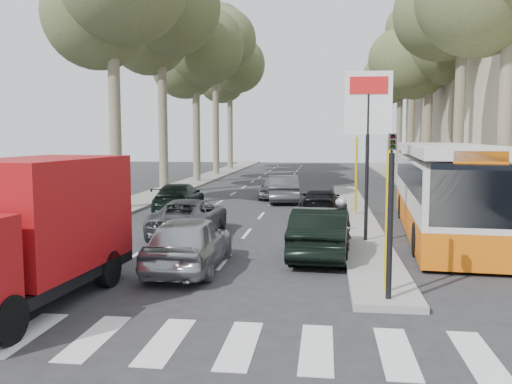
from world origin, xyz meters
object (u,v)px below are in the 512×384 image
at_px(red_truck, 29,228).
at_px(motorcycle, 340,229).
at_px(dark_hatchback, 321,232).
at_px(city_bus, 445,187).
at_px(silver_hatchback, 189,242).

xyz_separation_m(red_truck, motorcycle, (6.60, 5.42, -0.81)).
distance_m(dark_hatchback, city_bus, 6.25).
distance_m(silver_hatchback, dark_hatchback, 3.97).
height_order(red_truck, motorcycle, red_truck).
distance_m(red_truck, motorcycle, 8.58).
relative_size(silver_hatchback, red_truck, 0.74).
bearing_deg(silver_hatchback, city_bus, -141.54).
relative_size(dark_hatchback, city_bus, 0.36).
height_order(dark_hatchback, motorcycle, motorcycle).
height_order(silver_hatchback, dark_hatchback, silver_hatchback).
bearing_deg(red_truck, city_bus, 47.36).
height_order(silver_hatchback, red_truck, red_truck).
relative_size(silver_hatchback, motorcycle, 2.08).
relative_size(dark_hatchback, motorcycle, 2.14).
xyz_separation_m(silver_hatchback, motorcycle, (4.02, 2.10, 0.07)).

